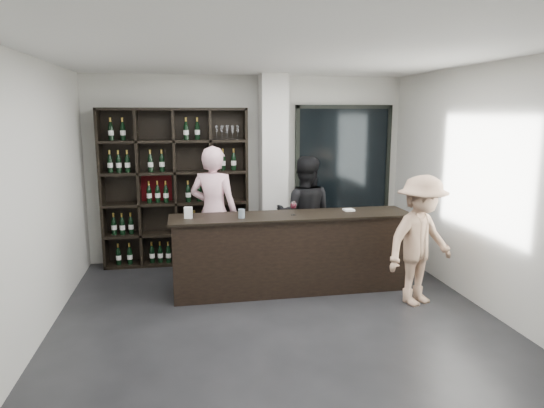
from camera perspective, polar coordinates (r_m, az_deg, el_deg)
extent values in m
cube|color=black|center=(5.51, 1.08, -14.37)|extent=(5.00, 5.50, 0.01)
cube|color=silver|center=(7.53, 0.14, 4.00)|extent=(0.40, 0.40, 2.90)
cube|color=black|center=(8.04, 8.33, 3.96)|extent=(1.60, 0.08, 2.10)
cube|color=black|center=(8.04, 8.33, 3.96)|extent=(1.48, 0.02, 1.98)
cube|color=black|center=(6.40, 2.30, -5.89)|extent=(3.06, 0.57, 1.00)
cube|color=black|center=(6.27, 2.33, -1.37)|extent=(3.14, 0.65, 0.03)
imported|color=beige|center=(6.89, -6.86, -0.99)|extent=(0.81, 0.68, 1.88)
imported|color=black|center=(7.10, 3.82, -1.27)|extent=(0.98, 0.85, 1.72)
imported|color=tan|center=(6.16, 17.07, -4.14)|extent=(1.18, 0.94, 1.60)
cylinder|color=#A7BCCC|center=(6.05, -3.61, -1.14)|extent=(0.09, 0.09, 0.11)
cube|color=white|center=(6.59, 9.02, -0.69)|extent=(0.14, 0.14, 0.02)
cube|color=white|center=(6.11, -9.83, -1.02)|extent=(0.10, 0.07, 0.14)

